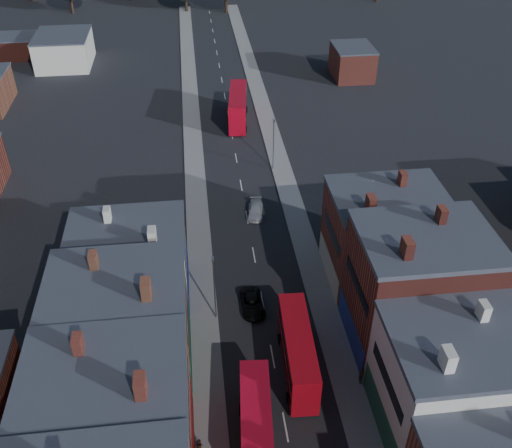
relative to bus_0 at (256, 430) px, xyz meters
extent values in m
cube|color=gray|center=(-3.72, 35.75, -2.50)|extent=(3.00, 200.00, 0.12)
cube|color=gray|center=(9.28, 35.75, -2.50)|extent=(3.00, 200.00, 0.12)
cylinder|color=slate|center=(-2.42, 15.75, 1.44)|extent=(0.16, 0.16, 8.00)
cube|color=slate|center=(-2.42, 15.75, 5.44)|extent=(0.25, 0.70, 0.25)
cylinder|color=slate|center=(7.98, 45.75, 1.44)|extent=(0.16, 0.16, 8.00)
cube|color=slate|center=(7.98, 45.75, 5.44)|extent=(0.25, 0.70, 0.25)
cube|color=#B00A1E|center=(0.00, 0.00, -0.01)|extent=(3.38, 11.16, 4.40)
cube|color=black|center=(0.00, 0.00, -0.86)|extent=(3.37, 10.29, 0.90)
cube|color=black|center=(0.00, 0.00, 1.04)|extent=(3.37, 10.29, 0.90)
cylinder|color=black|center=(-0.96, 3.61, -2.06)|extent=(0.38, 1.02, 1.00)
cylinder|color=black|center=(1.53, 3.41, -2.06)|extent=(0.38, 1.02, 1.00)
cube|color=red|center=(4.85, 7.90, 0.01)|extent=(2.99, 11.20, 4.44)
cube|color=black|center=(4.85, 7.90, -0.85)|extent=(3.02, 10.32, 0.91)
cube|color=black|center=(4.85, 7.90, 1.07)|extent=(3.02, 10.32, 0.91)
cylinder|color=black|center=(3.44, 4.40, -2.06)|extent=(0.35, 1.02, 1.01)
cylinder|color=black|center=(5.96, 4.29, -2.06)|extent=(0.35, 1.02, 1.01)
cylinder|color=black|center=(3.74, 11.50, -2.06)|extent=(0.35, 1.02, 1.01)
cylinder|color=black|center=(6.26, 11.39, -2.06)|extent=(0.35, 1.02, 1.01)
cube|color=#A90717|center=(4.28, 62.38, 0.28)|extent=(4.19, 12.49, 4.90)
cube|color=black|center=(4.28, 62.38, -0.67)|extent=(4.14, 11.52, 1.00)
cube|color=black|center=(4.28, 62.38, 1.45)|extent=(4.14, 11.52, 1.00)
cylinder|color=black|center=(2.44, 58.65, -2.01)|extent=(0.46, 1.14, 1.11)
cylinder|color=black|center=(5.20, 58.33, -2.01)|extent=(0.46, 1.14, 1.11)
cylinder|color=black|center=(3.36, 66.44, -2.01)|extent=(0.46, 1.14, 1.11)
cylinder|color=black|center=(6.12, 66.11, -2.01)|extent=(0.46, 1.14, 1.11)
imported|color=black|center=(1.58, 16.71, -1.87)|extent=(2.49, 5.05, 1.38)
imported|color=silver|center=(3.98, 34.31, -1.88)|extent=(2.51, 4.88, 1.35)
imported|color=#3E2318|center=(-4.78, 0.15, -1.59)|extent=(0.93, 0.70, 1.70)
imported|color=#504D45|center=(10.48, 5.60, -1.54)|extent=(0.53, 1.08, 1.80)
camera|label=1|loc=(-3.29, -27.58, 40.96)|focal=40.00mm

